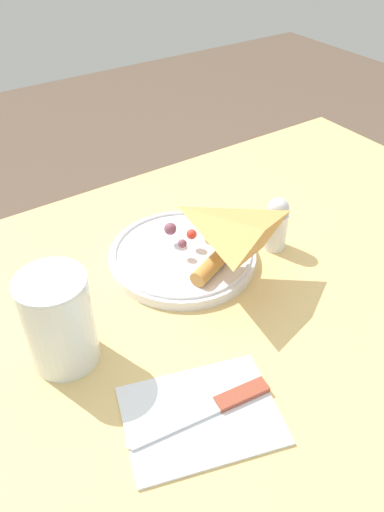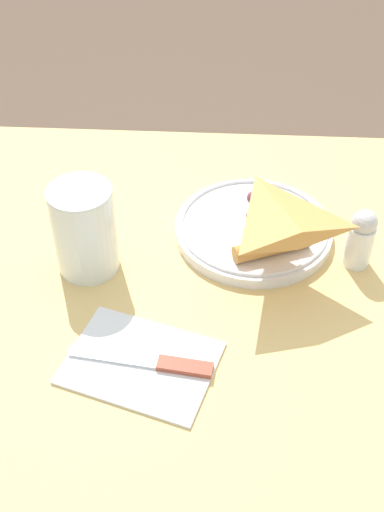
{
  "view_description": "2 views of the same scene",
  "coord_description": "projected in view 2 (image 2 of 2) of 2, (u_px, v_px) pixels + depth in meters",
  "views": [
    {
      "loc": [
        0.38,
        0.42,
        1.22
      ],
      "look_at": [
        0.08,
        -0.01,
        0.8
      ],
      "focal_mm": 35.0,
      "sensor_mm": 36.0,
      "label": 1
    },
    {
      "loc": [
        0.1,
        0.63,
        1.34
      ],
      "look_at": [
        0.13,
        0.04,
        0.8
      ],
      "focal_mm": 45.0,
      "sensor_mm": 36.0,
      "label": 2
    }
  ],
  "objects": [
    {
      "name": "butter_knife",
      "position": [
        147.0,
        361.0,
        0.75
      ],
      "size": [
        0.18,
        0.04,
        0.01
      ],
      "rotation": [
        0.0,
        0.0,
        -0.13
      ],
      "color": "#99422D",
      "rests_on": "napkin_folded"
    },
    {
      "name": "plate_pizza",
      "position": [
        254.0,
        226.0,
        0.92
      ],
      "size": [
        0.23,
        0.23,
        0.05
      ],
      "color": "white",
      "rests_on": "dining_table"
    },
    {
      "name": "milk_glass",
      "position": [
        85.0,
        232.0,
        0.84
      ],
      "size": [
        0.08,
        0.08,
        0.13
      ],
      "color": "white",
      "rests_on": "dining_table"
    },
    {
      "name": "napkin_folded",
      "position": [
        141.0,
        363.0,
        0.76
      ],
      "size": [
        0.2,
        0.17,
        0.0
      ],
      "rotation": [
        0.0,
        0.0,
        -0.3
      ],
      "color": "silver",
      "rests_on": "dining_table"
    },
    {
      "name": "dining_table",
      "position": [
        283.0,
        333.0,
        0.95
      ],
      "size": [
        1.05,
        0.71,
        0.73
      ],
      "color": "#DBB770",
      "rests_on": "ground_plane"
    },
    {
      "name": "salt_shaker",
      "position": [
        361.0,
        238.0,
        0.85
      ],
      "size": [
        0.04,
        0.04,
        0.09
      ],
      "color": "white",
      "rests_on": "dining_table"
    }
  ]
}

